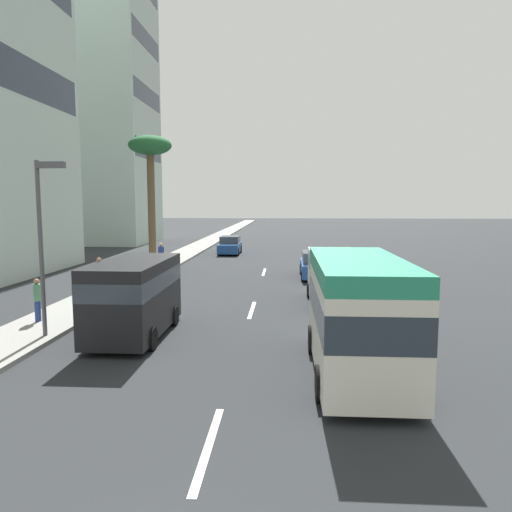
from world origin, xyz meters
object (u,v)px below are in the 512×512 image
(pedestrian_near_lamp, at_px, (99,273))
(street_lamp, at_px, (44,226))
(van_lead, at_px, (135,293))
(minibus_fifth, at_px, (358,312))
(palm_tree, at_px, (150,155))
(van_third, at_px, (333,274))
(pedestrian_by_tree, at_px, (37,298))
(car_fourth, at_px, (317,265))
(pedestrian_mid_block, at_px, (161,254))
(car_second, at_px, (230,246))

(pedestrian_near_lamp, bearing_deg, street_lamp, 178.47)
(van_lead, bearing_deg, street_lamp, -77.42)
(minibus_fifth, distance_m, palm_tree, 23.31)
(van_third, bearing_deg, street_lamp, 122.60)
(van_lead, height_order, palm_tree, palm_tree)
(pedestrian_near_lamp, height_order, pedestrian_by_tree, pedestrian_near_lamp)
(pedestrian_near_lamp, bearing_deg, van_lead, -160.53)
(pedestrian_by_tree, relative_size, palm_tree, 0.18)
(car_fourth, xyz_separation_m, pedestrian_by_tree, (-12.00, 10.94, 0.27))
(pedestrian_by_tree, distance_m, street_lamp, 3.51)
(pedestrian_mid_block, relative_size, street_lamp, 0.30)
(pedestrian_near_lamp, bearing_deg, pedestrian_by_tree, 168.02)
(minibus_fifth, bearing_deg, car_fourth, 0.08)
(car_second, bearing_deg, pedestrian_near_lamp, -11.96)
(van_third, xyz_separation_m, pedestrian_near_lamp, (1.01, 11.07, -0.23))
(car_second, bearing_deg, street_lamp, -6.23)
(car_fourth, height_order, pedestrian_by_tree, pedestrian_by_tree)
(van_third, relative_size, car_fourth, 1.06)
(pedestrian_mid_block, bearing_deg, van_third, 159.32)
(van_third, relative_size, palm_tree, 0.54)
(car_second, relative_size, pedestrian_by_tree, 2.52)
(street_lamp, bearing_deg, car_fourth, -34.96)
(street_lamp, bearing_deg, car_second, -6.23)
(pedestrian_by_tree, bearing_deg, pedestrian_mid_block, -35.13)
(minibus_fifth, height_order, pedestrian_near_lamp, minibus_fifth)
(pedestrian_mid_block, bearing_deg, street_lamp, 114.05)
(pedestrian_by_tree, height_order, street_lamp, street_lamp)
(car_fourth, bearing_deg, van_lead, 152.31)
(car_fourth, relative_size, palm_tree, 0.51)
(van_lead, height_order, car_second, van_lead)
(car_fourth, distance_m, pedestrian_by_tree, 16.24)
(pedestrian_mid_block, xyz_separation_m, pedestrian_by_tree, (-14.24, 0.86, -0.06))
(van_lead, xyz_separation_m, pedestrian_near_lamp, (6.73, 3.89, -0.37))
(car_second, xyz_separation_m, pedestrian_by_tree, (-24.73, 4.20, 0.28))
(pedestrian_by_tree, bearing_deg, car_second, -41.32)
(car_second, distance_m, pedestrian_mid_block, 11.01)
(van_lead, distance_m, minibus_fifth, 7.64)
(van_third, distance_m, car_fourth, 7.48)
(van_third, relative_size, minibus_fifth, 0.78)
(van_third, bearing_deg, palm_tree, 46.19)
(pedestrian_near_lamp, distance_m, pedestrian_by_tree, 5.56)
(pedestrian_mid_block, bearing_deg, pedestrian_near_lamp, 107.71)
(car_second, xyz_separation_m, pedestrian_mid_block, (-10.49, 3.34, 0.34))
(car_second, bearing_deg, van_lead, -0.37)
(car_fourth, height_order, palm_tree, palm_tree)
(palm_tree, bearing_deg, pedestrian_mid_block, -140.78)
(van_lead, relative_size, car_second, 1.24)
(car_second, height_order, pedestrian_near_lamp, pedestrian_near_lamp)
(car_second, height_order, street_lamp, street_lamp)
(street_lamp, bearing_deg, pedestrian_near_lamp, 9.04)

